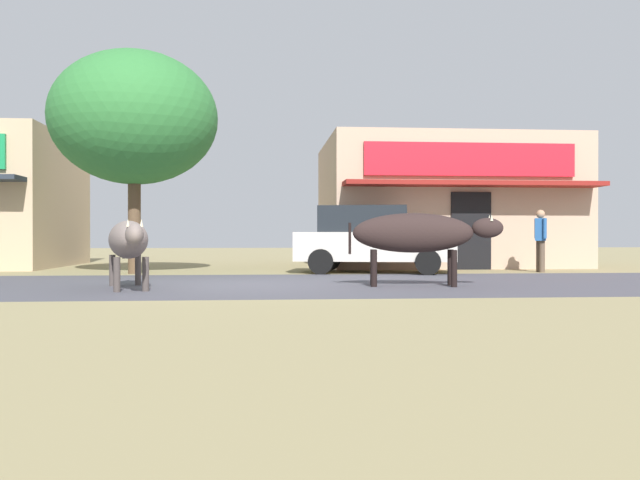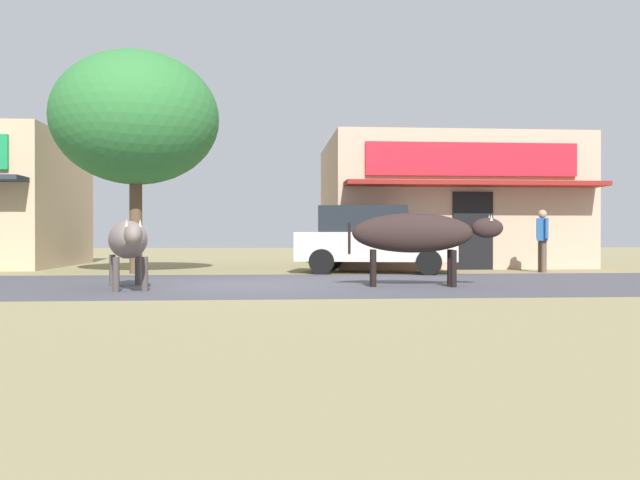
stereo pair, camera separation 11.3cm
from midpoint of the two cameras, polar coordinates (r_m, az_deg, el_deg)
ground at (r=12.69m, az=-6.66°, el=-3.76°), size 80.00×80.00×0.00m
asphalt_road at (r=12.69m, az=-6.66°, el=-3.75°), size 72.00×6.25×0.00m
storefront_right_club at (r=21.37m, az=10.61°, el=3.03°), size 7.26×6.68×3.82m
roadside_tree at (r=17.02m, az=-15.20°, el=9.91°), size 3.99×3.99×5.35m
parked_hatchback_car at (r=16.66m, az=4.72°, el=0.12°), size 4.15×2.61×1.64m
cow_near_brown at (r=11.93m, az=-15.74°, el=-0.02°), size 1.19×2.75×1.17m
cow_far_dark at (r=12.20m, az=8.45°, el=0.53°), size 2.77×0.88×1.32m
pedestrian_by_shop at (r=17.66m, az=18.53°, el=0.34°), size 0.40×0.61×1.57m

